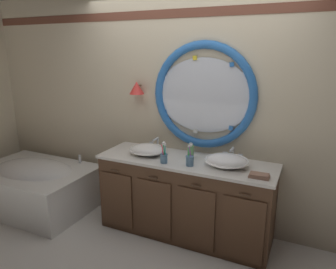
% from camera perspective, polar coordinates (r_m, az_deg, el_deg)
% --- Properties ---
extents(ground_plane, '(14.00, 14.00, 0.00)m').
position_cam_1_polar(ground_plane, '(3.47, -0.31, -19.08)').
color(ground_plane, silver).
extents(back_wall_assembly, '(6.40, 0.26, 2.60)m').
position_cam_1_polar(back_wall_assembly, '(3.46, 4.04, 4.57)').
color(back_wall_assembly, beige).
rests_on(back_wall_assembly, ground_plane).
extents(vanity_counter, '(1.86, 0.62, 0.85)m').
position_cam_1_polar(vanity_counter, '(3.43, 3.16, -11.30)').
color(vanity_counter, brown).
rests_on(vanity_counter, ground_plane).
extents(bathtub, '(1.45, 0.98, 0.63)m').
position_cam_1_polar(bathtub, '(4.33, -23.14, -8.27)').
color(bathtub, white).
rests_on(bathtub, ground_plane).
extents(sink_basin_left, '(0.40, 0.40, 0.11)m').
position_cam_1_polar(sink_basin_left, '(3.40, -3.75, -2.74)').
color(sink_basin_left, white).
rests_on(sink_basin_left, vanity_counter).
extents(sink_basin_right, '(0.43, 0.43, 0.13)m').
position_cam_1_polar(sink_basin_right, '(3.09, 10.68, -4.72)').
color(sink_basin_right, white).
rests_on(sink_basin_right, vanity_counter).
extents(faucet_set_left, '(0.21, 0.14, 0.14)m').
position_cam_1_polar(faucet_set_left, '(3.59, -1.98, -1.74)').
color(faucet_set_left, silver).
rests_on(faucet_set_left, vanity_counter).
extents(faucet_set_right, '(0.21, 0.14, 0.14)m').
position_cam_1_polar(faucet_set_right, '(3.30, 11.70, -3.60)').
color(faucet_set_right, silver).
rests_on(faucet_set_right, vanity_counter).
extents(toothbrush_holder_left, '(0.08, 0.08, 0.22)m').
position_cam_1_polar(toothbrush_holder_left, '(3.14, -0.77, -4.21)').
color(toothbrush_holder_left, slate).
rests_on(toothbrush_holder_left, vanity_counter).
extents(toothbrush_holder_right, '(0.08, 0.08, 0.22)m').
position_cam_1_polar(toothbrush_holder_right, '(3.08, 4.00, -4.71)').
color(toothbrush_holder_right, slate).
rests_on(toothbrush_holder_right, vanity_counter).
extents(soap_dispenser, '(0.06, 0.07, 0.18)m').
position_cam_1_polar(soap_dispenser, '(3.27, 4.16, -3.09)').
color(soap_dispenser, '#6BAD66').
rests_on(soap_dispenser, vanity_counter).
extents(folded_hand_towel, '(0.18, 0.10, 0.04)m').
position_cam_1_polar(folded_hand_towel, '(2.92, 16.33, -7.24)').
color(folded_hand_towel, '#936B56').
rests_on(folded_hand_towel, vanity_counter).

